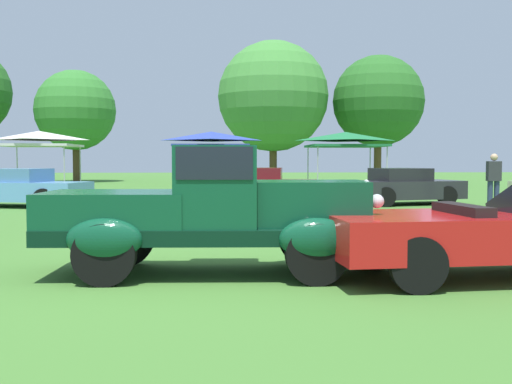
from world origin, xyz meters
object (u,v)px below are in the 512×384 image
Objects in this scene: neighbor_convertible at (502,233)px; show_car_burgundy at (261,186)px; show_car_skyblue at (20,188)px; show_car_charcoal at (404,187)px; canopy_tent_center_field at (211,138)px; canopy_tent_right_field at (346,138)px; feature_pickup_truck at (211,209)px; spectator_between_cars at (494,179)px; canopy_tent_left_field at (39,138)px.

neighbor_convertible is 1.15× the size of show_car_burgundy.
show_car_charcoal is at bearing 1.41° from show_car_skyblue.
neighbor_convertible is at bearing -50.23° from show_car_skyblue.
canopy_tent_right_field is (5.88, 0.04, 0.00)m from canopy_tent_center_field.
canopy_tent_center_field is (-0.34, 18.40, 1.56)m from feature_pickup_truck.
spectator_between_cars is (8.39, 10.01, 0.05)m from feature_pickup_truck.
show_car_burgundy is 1.25× the size of canopy_tent_center_field.
canopy_tent_left_field is 0.95× the size of canopy_tent_right_field.
show_car_skyblue is at bearing -150.43° from canopy_tent_right_field.
feature_pickup_truck reaches higher than show_car_charcoal.
neighbor_convertible is at bearing -6.12° from feature_pickup_truck.
spectator_between_cars is at bearing 50.03° from feature_pickup_truck.
show_car_charcoal is (6.22, 12.01, -0.27)m from feature_pickup_truck.
feature_pickup_truck is 2.61× the size of spectator_between_cars.
show_car_skyblue is at bearing -170.26° from show_car_burgundy.
neighbor_convertible is 19.01m from canopy_tent_right_field.
show_car_burgundy is 5.94m from canopy_tent_center_field.
neighbor_convertible is 13.64m from show_car_burgundy.
canopy_tent_right_field is (5.55, 18.43, 1.56)m from feature_pickup_truck.
canopy_tent_center_field is 0.99× the size of canopy_tent_right_field.
show_car_burgundy and show_car_charcoal have the same top height.
canopy_tent_left_field reaches higher than show_car_charcoal.
canopy_tent_center_field is at bearing 102.29° from neighbor_convertible.
show_car_charcoal is 2.97m from spectator_between_cars.
canopy_tent_center_field is at bearing 1.88° from canopy_tent_left_field.
canopy_tent_left_field is (-11.35, 18.56, 1.84)m from neighbor_convertible.
neighbor_convertible is 1.49× the size of canopy_tent_left_field.
canopy_tent_center_field is at bearing 108.72° from show_car_burgundy.
neighbor_convertible is 11.40m from spectator_between_cars.
show_car_charcoal is at bearing -12.27° from show_car_burgundy.
canopy_tent_right_field is at bearing 1.19° from canopy_tent_left_field.
spectator_between_cars is at bearing 66.02° from neighbor_convertible.
canopy_tent_right_field is (13.14, 0.27, 0.00)m from canopy_tent_left_field.
neighbor_convertible is 21.84m from canopy_tent_left_field.
show_car_burgundy is at bearing 167.73° from show_car_charcoal.
canopy_tent_right_field is at bearing 95.97° from show_car_charcoal.
spectator_between_cars reaches higher than show_car_charcoal.
canopy_tent_left_field is at bearing -178.81° from canopy_tent_right_field.
show_car_skyblue is (-6.32, 11.70, -0.27)m from feature_pickup_truck.
canopy_tent_center_field reaches higher than show_car_skyblue.
feature_pickup_truck reaches higher than show_car_skyblue.
show_car_charcoal is at bearing -44.26° from canopy_tent_center_field.
show_car_skyblue is 1.10× the size of show_car_charcoal.
neighbor_convertible is at bearing -80.38° from show_car_burgundy.
show_car_skyblue is at bearing 118.36° from feature_pickup_truck.
feature_pickup_truck is 1.43× the size of canopy_tent_left_field.
canopy_tent_right_field is (11.86, 6.73, 1.82)m from show_car_skyblue.
feature_pickup_truck is 13.06m from spectator_between_cars.
neighbor_convertible reaches higher than show_car_charcoal.
show_car_skyblue is 6.83m from canopy_tent_left_field.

